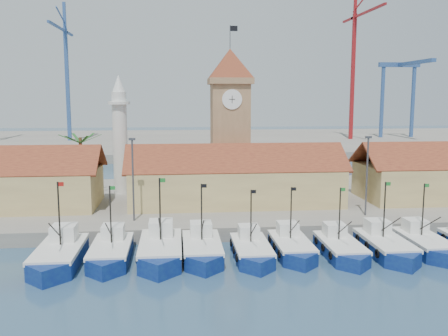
{
  "coord_description": "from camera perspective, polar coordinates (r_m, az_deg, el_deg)",
  "views": [
    {
      "loc": [
        -7.35,
        -41.54,
        14.96
      ],
      "look_at": [
        -1.58,
        18.0,
        6.28
      ],
      "focal_mm": 40.0,
      "sensor_mm": 36.0,
      "label": 1
    }
  ],
  "objects": [
    {
      "name": "boat_6",
      "position": [
        48.5,
        13.27,
        -9.07
      ],
      "size": [
        3.29,
        9.01,
        6.82
      ],
      "color": "navy",
      "rests_on": "ground"
    },
    {
      "name": "boat_8",
      "position": [
        52.25,
        22.03,
        -8.18
      ],
      "size": [
        3.37,
        9.22,
        6.98
      ],
      "color": "navy",
      "rests_on": "ground"
    },
    {
      "name": "boat_5",
      "position": [
        48.08,
        7.81,
        -9.08
      ],
      "size": [
        3.28,
        8.97,
        6.79
      ],
      "color": "navy",
      "rests_on": "ground"
    },
    {
      "name": "crane_blue_near",
      "position": [
        151.98,
        -17.62,
        11.08
      ],
      "size": [
        1.0,
        29.24,
        39.17
      ],
      "color": "#2F5290",
      "rests_on": "terminal"
    },
    {
      "name": "quay",
      "position": [
        67.46,
        0.85,
        -3.91
      ],
      "size": [
        140.0,
        32.0,
        1.5
      ],
      "primitive_type": "cube",
      "color": "gray",
      "rests_on": "ground"
    },
    {
      "name": "palm_tree",
      "position": [
        69.26,
        -16.01,
        0.7
      ],
      "size": [
        5.6,
        5.03,
        8.39
      ],
      "color": "brown",
      "rests_on": "quay"
    },
    {
      "name": "crane_red_right",
      "position": [
        155.0,
        14.73,
        12.16
      ],
      "size": [
        1.0,
        31.79,
        43.83
      ],
      "color": "maroon",
      "rests_on": "terminal"
    },
    {
      "name": "boat_2",
      "position": [
        46.61,
        -7.27,
        -9.47
      ],
      "size": [
        3.83,
        10.49,
        7.94
      ],
      "color": "navy",
      "rests_on": "ground"
    },
    {
      "name": "boat_1",
      "position": [
        47.05,
        -12.84,
        -9.54
      ],
      "size": [
        3.5,
        9.59,
        7.26
      ],
      "color": "navy",
      "rests_on": "ground"
    },
    {
      "name": "minaret",
      "position": [
        70.15,
        -11.8,
        3.8
      ],
      "size": [
        3.0,
        3.0,
        16.3
      ],
      "color": "silver",
      "rests_on": "quay"
    },
    {
      "name": "ground",
      "position": [
        44.76,
        4.32,
        -11.3
      ],
      "size": [
        400.0,
        400.0,
        0.0
      ],
      "primitive_type": "plane",
      "color": "navy",
      "rests_on": "ground"
    },
    {
      "name": "gantry",
      "position": [
        163.69,
        19.82,
        9.55
      ],
      "size": [
        13.0,
        22.0,
        23.2
      ],
      "color": "#2F5290",
      "rests_on": "terminal"
    },
    {
      "name": "terminal",
      "position": [
        152.36,
        -2.75,
        2.99
      ],
      "size": [
        240.0,
        80.0,
        2.0
      ],
      "primitive_type": "cube",
      "color": "gray",
      "rests_on": "ground"
    },
    {
      "name": "boat_3",
      "position": [
        46.83,
        -2.5,
        -9.42
      ],
      "size": [
        3.51,
        9.62,
        7.28
      ],
      "color": "navy",
      "rests_on": "ground"
    },
    {
      "name": "clock_tower",
      "position": [
        68.0,
        0.68,
        5.72
      ],
      "size": [
        5.8,
        5.8,
        22.7
      ],
      "color": "#AA7E57",
      "rests_on": "quay"
    },
    {
      "name": "boat_0",
      "position": [
        47.12,
        -18.38,
        -9.65
      ],
      "size": [
        3.78,
        10.36,
        7.84
      ],
      "color": "navy",
      "rests_on": "ground"
    },
    {
      "name": "lamp_posts",
      "position": [
        54.77,
        2.77,
        -0.67
      ],
      "size": [
        80.7,
        0.25,
        9.03
      ],
      "color": "#3F3F44",
      "rests_on": "quay"
    },
    {
      "name": "boat_7",
      "position": [
        50.09,
        18.09,
        -8.64
      ],
      "size": [
        3.52,
        9.65,
        7.3
      ],
      "color": "navy",
      "rests_on": "ground"
    },
    {
      "name": "hall_center",
      "position": [
        62.94,
        1.26,
        -1.79
      ],
      "size": [
        27.04,
        10.13,
        7.61
      ],
      "color": "#D5BE74",
      "rests_on": "quay"
    },
    {
      "name": "boat_4",
      "position": [
        46.67,
        3.22,
        -9.55
      ],
      "size": [
        3.25,
        8.91,
        6.75
      ],
      "color": "navy",
      "rests_on": "ground"
    }
  ]
}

